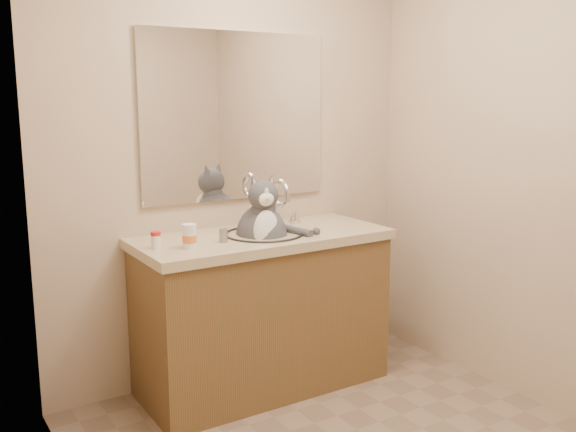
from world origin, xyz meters
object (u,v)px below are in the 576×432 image
object	(u,v)px
cat	(262,232)
pill_bottle_orange	(189,237)
grey_canister	(223,235)
pill_bottle_redcap	(156,240)

from	to	relation	value
cat	pill_bottle_orange	world-z (taller)	cat
grey_canister	pill_bottle_orange	bearing A→B (deg)	-171.87
pill_bottle_orange	grey_canister	xyz separation A→B (m)	(0.19, 0.03, -0.02)
grey_canister	cat	bearing A→B (deg)	11.46
cat	pill_bottle_redcap	xyz separation A→B (m)	(-0.58, -0.00, 0.03)
pill_bottle_orange	cat	bearing A→B (deg)	10.03
cat	pill_bottle_redcap	distance (m)	0.58
cat	grey_canister	distance (m)	0.26
cat	grey_canister	size ratio (longest dim) A/B	7.73
cat	grey_canister	world-z (taller)	cat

